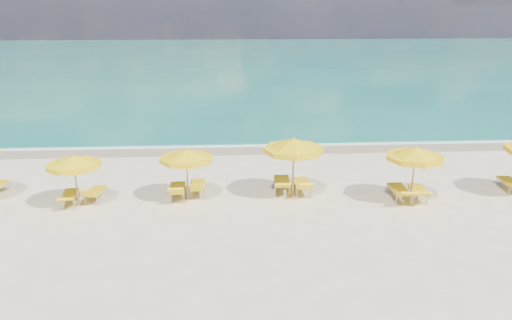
{
  "coord_description": "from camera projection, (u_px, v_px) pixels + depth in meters",
  "views": [
    {
      "loc": [
        -1.19,
        -18.43,
        7.54
      ],
      "look_at": [
        0.0,
        1.5,
        1.2
      ],
      "focal_mm": 35.0,
      "sensor_mm": 36.0,
      "label": 1
    }
  ],
  "objects": [
    {
      "name": "whitecap_far",
      "position": [
        333.0,
        93.0,
        43.17
      ],
      "size": [
        18.0,
        0.3,
        0.05
      ],
      "primitive_type": "cube",
      "color": "white",
      "rests_on": "ground"
    },
    {
      "name": "foam_line",
      "position": [
        249.0,
        144.0,
        27.69
      ],
      "size": [
        120.0,
        1.2,
        0.03
      ],
      "primitive_type": "cube",
      "color": "white",
      "rests_on": "ground"
    },
    {
      "name": "lounger_3_right",
      "position": [
        302.0,
        187.0,
        20.59
      ],
      "size": [
        0.67,
        1.9,
        0.83
      ],
      "rotation": [
        0.0,
        0.0,
        0.02
      ],
      "color": "#A5A8AD",
      "rests_on": "ground"
    },
    {
      "name": "umbrella_3",
      "position": [
        294.0,
        146.0,
        19.69
      ],
      "size": [
        2.54,
        2.54,
        2.48
      ],
      "rotation": [
        0.0,
        0.0,
        -0.04
      ],
      "color": "tan",
      "rests_on": "ground"
    },
    {
      "name": "whitecap_near",
      "position": [
        160.0,
        112.0,
        35.72
      ],
      "size": [
        14.0,
        0.36,
        0.05
      ],
      "primitive_type": "cube",
      "color": "white",
      "rests_on": "ground"
    },
    {
      "name": "lounger_3_left",
      "position": [
        282.0,
        186.0,
        20.75
      ],
      "size": [
        0.79,
        2.03,
        0.8
      ],
      "rotation": [
        0.0,
        0.0,
        -0.08
      ],
      "color": "#A5A8AD",
      "rests_on": "ground"
    },
    {
      "name": "ground_plane",
      "position": [
        258.0,
        200.0,
        19.88
      ],
      "size": [
        120.0,
        120.0,
        0.0
      ],
      "primitive_type": "plane",
      "color": "beige"
    },
    {
      "name": "lounger_4_right",
      "position": [
        418.0,
        194.0,
        19.94
      ],
      "size": [
        0.87,
        1.85,
        0.73
      ],
      "rotation": [
        0.0,
        0.0,
        -0.17
      ],
      "color": "#A5A8AD",
      "rests_on": "ground"
    },
    {
      "name": "lounger_5_left",
      "position": [
        510.0,
        186.0,
        20.83
      ],
      "size": [
        0.74,
        1.75,
        0.84
      ],
      "rotation": [
        0.0,
        0.0,
        -0.1
      ],
      "color": "#A5A8AD",
      "rests_on": "ground"
    },
    {
      "name": "umbrella_4",
      "position": [
        415.0,
        154.0,
        19.23
      ],
      "size": [
        2.29,
        2.29,
        2.28
      ],
      "rotation": [
        0.0,
        0.0,
        -0.02
      ],
      "color": "tan",
      "rests_on": "ground"
    },
    {
      "name": "lounger_4_left",
      "position": [
        399.0,
        194.0,
        19.9
      ],
      "size": [
        0.69,
        1.95,
        0.77
      ],
      "rotation": [
        0.0,
        0.0,
        -0.03
      ],
      "color": "#A5A8AD",
      "rests_on": "ground"
    },
    {
      "name": "wet_sand_band",
      "position": [
        249.0,
        148.0,
        26.92
      ],
      "size": [
        120.0,
        2.6,
        0.01
      ],
      "primitive_type": "cube",
      "color": "tan",
      "rests_on": "ground"
    },
    {
      "name": "umbrella_2",
      "position": [
        186.0,
        156.0,
        19.39
      ],
      "size": [
        2.61,
        2.61,
        2.16
      ],
      "rotation": [
        0.0,
        0.0,
        0.27
      ],
      "color": "tan",
      "rests_on": "ground"
    },
    {
      "name": "lounger_1_right",
      "position": [
        96.0,
        195.0,
        19.85
      ],
      "size": [
        0.7,
        1.63,
        0.78
      ],
      "rotation": [
        0.0,
        0.0,
        -0.1
      ],
      "color": "#A5A8AD",
      "rests_on": "ground"
    },
    {
      "name": "ocean",
      "position": [
        235.0,
        62.0,
        65.55
      ],
      "size": [
        120.0,
        80.0,
        0.3
      ],
      "primitive_type": "cube",
      "color": "#136B58",
      "rests_on": "ground"
    },
    {
      "name": "lounger_2_left",
      "position": [
        177.0,
        192.0,
        20.05
      ],
      "size": [
        0.69,
        1.86,
        0.84
      ],
      "rotation": [
        0.0,
        0.0,
        0.04
      ],
      "color": "#A5A8AD",
      "rests_on": "ground"
    },
    {
      "name": "lounger_1_left",
      "position": [
        70.0,
        199.0,
        19.5
      ],
      "size": [
        0.77,
        1.79,
        0.63
      ],
      "rotation": [
        0.0,
        0.0,
        0.13
      ],
      "color": "#A5A8AD",
      "rests_on": "ground"
    },
    {
      "name": "umbrella_1",
      "position": [
        74.0,
        162.0,
        18.79
      ],
      "size": [
        2.55,
        2.55,
        2.09
      ],
      "rotation": [
        0.0,
        0.0,
        -0.28
      ],
      "color": "tan",
      "rests_on": "ground"
    },
    {
      "name": "lounger_2_right",
      "position": [
        198.0,
        189.0,
        20.42
      ],
      "size": [
        0.66,
        1.8,
        0.84
      ],
      "rotation": [
        0.0,
        0.0,
        0.03
      ],
      "color": "#A5A8AD",
      "rests_on": "ground"
    }
  ]
}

